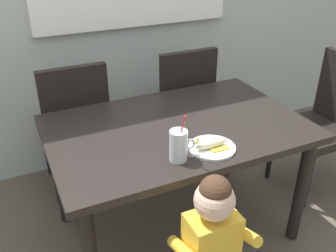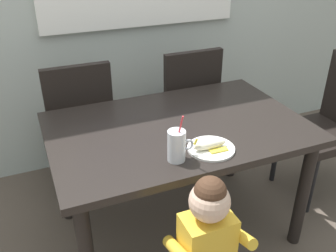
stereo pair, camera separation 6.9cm
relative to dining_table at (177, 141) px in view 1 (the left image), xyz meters
name	(u,v)px [view 1 (the left image)]	position (x,y,z in m)	size (l,w,h in m)	color
ground_plane	(176,227)	(0.00, 0.00, -0.64)	(24.00, 24.00, 0.00)	brown
dining_table	(177,141)	(0.00, 0.00, 0.00)	(1.39, 0.90, 0.74)	black
dining_chair_left	(75,122)	(-0.43, 0.66, -0.10)	(0.44, 0.45, 0.96)	black
dining_chair_right	(180,102)	(0.35, 0.65, -0.10)	(0.44, 0.44, 0.96)	black
dining_chair_far	(327,117)	(1.14, 0.00, -0.10)	(0.44, 0.44, 0.96)	black
toddler_standing	(212,237)	(-0.14, -0.61, -0.11)	(0.33, 0.24, 0.84)	#3F4760
milk_cup	(179,147)	(-0.14, -0.30, 0.17)	(0.13, 0.09, 0.25)	silver
snack_plate	(212,147)	(0.04, -0.29, 0.11)	(0.23, 0.23, 0.01)	white
peeled_banana	(211,144)	(0.03, -0.29, 0.13)	(0.17, 0.11, 0.07)	#F4EAC6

